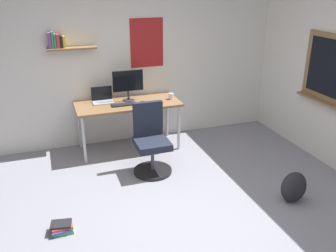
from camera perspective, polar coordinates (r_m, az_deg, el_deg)
name	(u,v)px	position (r m, az deg, el deg)	size (l,w,h in m)	color
ground_plane	(185,222)	(4.09, 2.70, -14.80)	(5.20, 5.20, 0.00)	gray
wall_back	(128,60)	(5.74, -6.31, 10.31)	(5.00, 0.30, 2.60)	silver
desk	(128,107)	(5.49, -6.28, 2.94)	(1.55, 0.67, 0.74)	olive
office_chair	(151,143)	(4.89, -2.68, -2.71)	(0.52, 0.52, 0.95)	black
laptop	(103,99)	(5.54, -10.23, 4.23)	(0.31, 0.21, 0.23)	#ADAFB5
monitor_primary	(128,83)	(5.50, -6.30, 6.67)	(0.46, 0.17, 0.46)	#38383D
keyboard	(124,105)	(5.37, -6.91, 3.37)	(0.37, 0.13, 0.02)	black
computer_mouse	(142,102)	(5.43, -4.03, 3.76)	(0.10, 0.06, 0.03)	#262628
coffee_mug	(171,96)	(5.60, 0.49, 4.69)	(0.08, 0.08, 0.09)	silver
backpack	(294,187)	(4.56, 19.11, -9.04)	(0.32, 0.22, 0.38)	#232328
book_stack_on_floor	(62,228)	(4.07, -16.28, -15.07)	(0.24, 0.19, 0.11)	#3D934C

